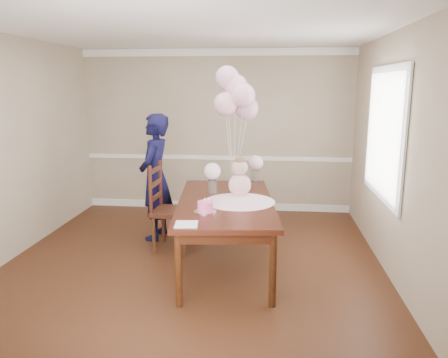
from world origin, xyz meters
The scene contains 52 objects.
floor centered at (0.00, 0.00, 0.00)m, with size 4.50×5.00×0.00m, color black.
ceiling centered at (0.00, 0.00, 2.70)m, with size 4.50×5.00×0.02m, color white.
wall_back centered at (0.00, 2.50, 1.35)m, with size 4.50×0.02×2.70m, color tan.
wall_front centered at (0.00, -2.50, 1.35)m, with size 4.50×0.02×2.70m, color tan.
wall_left centered at (-2.25, 0.00, 1.35)m, with size 0.02×5.00×2.70m, color tan.
wall_right centered at (2.25, 0.00, 1.35)m, with size 0.02×5.00×2.70m, color tan.
chair_rail_trim centered at (0.00, 2.49, 0.90)m, with size 4.50×0.02×0.07m, color white.
crown_molding centered at (0.00, 2.49, 2.63)m, with size 4.50×0.02×0.12m, color white.
baseboard_trim centered at (0.00, 2.49, 0.06)m, with size 4.50×0.02×0.12m, color white.
window_frame centered at (2.23, 0.50, 1.55)m, with size 0.02×1.66×1.56m, color silver.
window_blinds centered at (2.21, 0.50, 1.55)m, with size 0.01×1.50×1.40m, color white.
dining_table_top centered at (0.40, 0.07, 0.78)m, with size 1.07×2.14×0.05m, color black.
table_apron centered at (0.40, 0.07, 0.70)m, with size 0.96×2.04×0.11m, color black.
table_leg_fl centered at (0.05, -0.95, 0.37)m, with size 0.07×0.07×0.75m, color black.
table_leg_fr centered at (0.95, -0.86, 0.37)m, with size 0.07×0.07×0.75m, color black.
table_leg_bl centered at (-0.15, 1.01, 0.37)m, with size 0.07×0.07×0.75m, color black.
table_leg_br centered at (0.74, 1.10, 0.37)m, with size 0.07×0.07×0.75m, color black.
baby_skirt centered at (0.56, 0.04, 0.86)m, with size 0.81×0.81×0.11m, color #FFBBDE.
baby_torso centered at (0.56, 0.04, 1.00)m, with size 0.26×0.26×0.26m, color pink.
baby_head centered at (0.56, 0.04, 1.20)m, with size 0.18×0.18×0.18m, color #D9A596.
baby_hair centered at (0.56, 0.04, 1.26)m, with size 0.13×0.13×0.13m, color brown.
cake_platter centered at (0.23, -0.43, 0.81)m, with size 0.24×0.24×0.01m, color silver.
birthday_cake centered at (0.23, -0.43, 0.87)m, with size 0.16×0.16×0.11m, color #FF5090.
cake_flower_a centered at (0.23, -0.43, 0.94)m, with size 0.03×0.03×0.03m, color silver.
cake_flower_b centered at (0.26, -0.40, 0.94)m, with size 0.03×0.03×0.03m, color white.
rose_vase_near centered at (0.20, 0.38, 0.89)m, with size 0.11×0.11×0.17m, color silver.
roses_near centered at (0.20, 0.38, 1.08)m, with size 0.20×0.20×0.20m, color white.
rose_vase_far centered at (0.71, 1.02, 0.89)m, with size 0.11×0.11×0.17m, color silver.
roses_far centered at (0.71, 1.02, 1.08)m, with size 0.20×0.20×0.20m, color beige.
napkin centered at (0.12, -0.87, 0.81)m, with size 0.21×0.21×0.01m, color white.
balloon_weight centered at (0.44, 0.67, 0.81)m, with size 0.04×0.04×0.02m, color silver.
balloon_a centered at (0.34, 0.66, 1.87)m, with size 0.30×0.30×0.30m, color #F3ACBC.
balloon_b centered at (0.55, 0.63, 1.98)m, with size 0.30×0.30×0.30m, color #F3ACCD.
balloon_c centered at (0.45, 0.78, 2.09)m, with size 0.30×0.30×0.30m, color #F4ADC0.
balloon_d centered at (0.34, 0.79, 2.20)m, with size 0.30×0.30×0.30m, color #ECA7CC.
balloon_e centered at (0.59, 0.77, 1.82)m, with size 0.30×0.30×0.30m, color #DD9CBD.
balloon_ribbon_a centered at (0.39, 0.66, 1.26)m, with size 0.00×0.00×0.90m, color white.
balloon_ribbon_b centered at (0.50, 0.65, 1.32)m, with size 0.00×0.00×1.01m, color silver.
balloon_ribbon_c centered at (0.45, 0.72, 1.37)m, with size 0.00×0.00×1.11m, color silver.
balloon_ribbon_d centered at (0.39, 0.73, 1.42)m, with size 0.00×0.00×1.22m, color white.
balloon_ribbon_e centered at (0.52, 0.72, 1.24)m, with size 0.00×0.00×0.85m, color white.
dining_chair_seat centered at (-0.34, 0.57, 0.50)m, with size 0.49×0.49×0.06m, color #32170D.
chair_leg_fl centered at (-0.55, 0.38, 0.24)m, with size 0.04×0.04×0.48m, color #3A1F0F.
chair_leg_fr centered at (-0.16, 0.35, 0.24)m, with size 0.04×0.04×0.48m, color #3C1E10.
chair_leg_bl centered at (-0.53, 0.78, 0.24)m, with size 0.04×0.04×0.48m, color #32170D.
chair_leg_br centered at (-0.13, 0.75, 0.24)m, with size 0.04×0.04×0.48m, color #3B1810.
chair_back_post_l centered at (-0.58, 0.38, 0.82)m, with size 0.04×0.04×0.62m, color #3A1610.
chair_back_post_r centered at (-0.55, 0.78, 0.82)m, with size 0.04×0.04×0.62m, color #35120E.
chair_slat_low centered at (-0.56, 0.58, 0.69)m, with size 0.03×0.44×0.06m, color #39160F.
chair_slat_mid centered at (-0.56, 0.58, 0.87)m, with size 0.03×0.44×0.06m, color #391D0F.
chair_slat_top centered at (-0.56, 0.58, 1.04)m, with size 0.03×0.44×0.06m, color #32190D.
woman centered at (-0.67, 0.95, 0.87)m, with size 0.63×0.42×1.74m, color black.
Camera 1 is at (0.89, -4.78, 2.10)m, focal length 35.00 mm.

